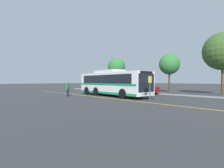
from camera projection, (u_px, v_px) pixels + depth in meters
The scene contains 12 objects.
ground_plane at pixel (110, 96), 20.96m from camera, with size 220.00×220.00×0.00m, color #38383A.
lane_strip_0 at pixel (97, 97), 19.24m from camera, with size 0.20×30.54×0.01m, color gold.
curb_strip at pixel (144, 93), 24.95m from camera, with size 38.54×0.36×0.15m, color #99999E.
transit_bus at pixel (112, 83), 20.71m from camera, with size 10.99×3.28×3.09m.
parked_car_0 at pixel (95, 87), 31.21m from camera, with size 4.04×1.79×1.44m.
parked_car_1 at pixel (116, 88), 27.28m from camera, with size 4.87×1.98×1.44m.
parked_car_2 at pixel (143, 88), 23.49m from camera, with size 4.10×2.14×1.59m.
pedestrian_0 at pixel (68, 88), 19.83m from camera, with size 0.38×0.47×1.70m.
bus_stop_sign at pixel (150, 85), 14.96m from camera, with size 0.07×0.40×2.23m.
tree_0 at pixel (117, 67), 33.16m from camera, with size 3.35×3.35×6.16m.
tree_1 at pixel (169, 64), 27.03m from camera, with size 3.16×3.16×5.95m.
tree_2 at pixel (223, 51), 21.97m from camera, with size 4.76×4.76×7.91m.
Camera 1 is at (15.59, -13.97, 1.77)m, focal length 28.00 mm.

